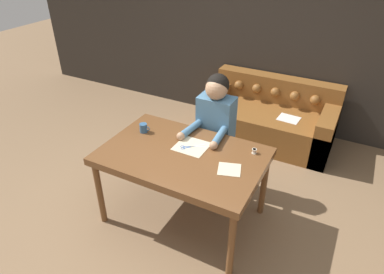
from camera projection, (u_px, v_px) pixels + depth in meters
The scene contains 10 objects.
ground_plane at pixel (179, 213), 3.54m from camera, with size 16.00×16.00×0.00m, color #846647.
wall_back at pixel (262, 33), 4.61m from camera, with size 8.00×0.06×2.60m.
dining_table at pixel (182, 160), 3.13m from camera, with size 1.47×0.97×0.77m.
couch at pixel (269, 119), 4.66m from camera, with size 1.71×0.89×0.80m.
person at pixel (215, 132), 3.59m from camera, with size 0.43×0.62×1.32m.
pattern_paper_main at pixel (192, 146), 3.19m from camera, with size 0.30×0.28×0.00m.
pattern_paper_offcut at pixel (229, 169), 2.88m from camera, with size 0.24×0.23×0.00m.
scissors at pixel (189, 147), 3.17m from camera, with size 0.22×0.19×0.01m.
mug at pixel (144, 128), 3.39m from camera, with size 0.11×0.08×0.09m.
thread_spool at pixel (254, 151), 3.08m from camera, with size 0.04×0.04×0.05m.
Camera 1 is at (1.33, -2.24, 2.52)m, focal length 32.00 mm.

